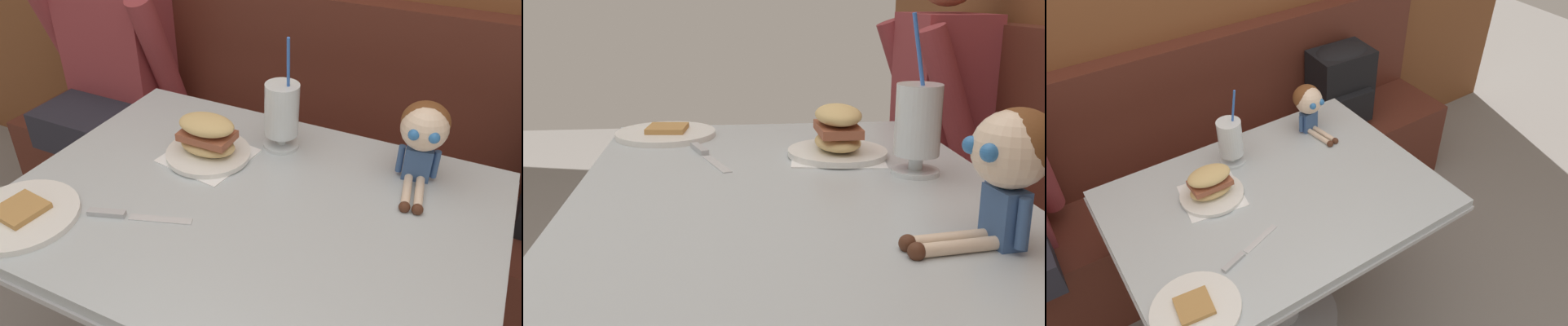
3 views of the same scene
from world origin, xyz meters
TOP-DOWN VIEW (x-y plane):
  - diner_table at (0.00, 0.18)m, footprint 1.11×0.81m
  - toast_plate at (-0.42, -0.09)m, footprint 0.25×0.25m
  - milkshake_glass at (-0.04, 0.43)m, footprint 0.10×0.10m
  - sandwich_plate at (-0.18, 0.31)m, footprint 0.23×0.23m
  - butter_knife at (-0.23, 0.01)m, footprint 0.23×0.09m
  - seated_doll at (0.32, 0.45)m, footprint 0.13×0.23m
  - diner_patron at (-0.89, 0.76)m, footprint 0.55×0.48m

SIDE VIEW (x-z plane):
  - diner_table at x=0.00m, z-range 0.17..0.91m
  - diner_patron at x=-0.89m, z-range 0.34..1.15m
  - butter_knife at x=-0.23m, z-range 0.74..0.75m
  - toast_plate at x=-0.42m, z-range 0.74..0.76m
  - sandwich_plate at x=-0.18m, z-range 0.73..0.84m
  - milkshake_glass at x=-0.04m, z-range 0.68..1.00m
  - seated_doll at x=0.32m, z-range 0.77..0.97m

